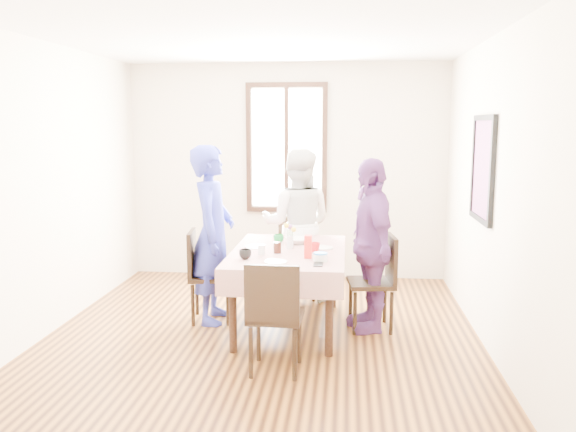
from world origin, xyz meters
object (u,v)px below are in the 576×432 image
(chair_far, at_px, (297,258))
(chair_right, at_px, (371,283))
(person_left, at_px, (213,234))
(chair_left, at_px, (212,276))
(dining_table, at_px, (289,290))
(chair_near, at_px, (276,316))
(person_far, at_px, (297,224))
(person_right, at_px, (370,245))

(chair_far, bearing_deg, chair_right, 120.85)
(chair_right, relative_size, person_left, 0.52)
(chair_left, height_order, chair_far, same)
(dining_table, xyz_separation_m, chair_right, (0.79, 0.05, 0.08))
(dining_table, height_order, chair_near, chair_near)
(person_far, bearing_deg, chair_far, -86.90)
(chair_near, bearing_deg, chair_left, 125.88)
(person_left, height_order, person_right, person_left)
(chair_far, distance_m, person_left, 1.23)
(chair_right, bearing_deg, dining_table, 86.58)
(chair_right, height_order, person_right, person_right)
(chair_far, xyz_separation_m, person_right, (0.76, -0.96, 0.37))
(dining_table, height_order, chair_right, chair_right)
(chair_far, bearing_deg, chair_left, 39.48)
(chair_far, height_order, chair_near, same)
(dining_table, relative_size, chair_near, 1.61)
(chair_left, relative_size, person_far, 0.54)
(chair_near, bearing_deg, chair_right, 54.66)
(chair_far, distance_m, chair_near, 2.01)
(chair_near, xyz_separation_m, person_far, (0.00, 1.99, 0.39))
(chair_near, height_order, person_right, person_right)
(chair_near, relative_size, person_left, 0.52)
(chair_right, relative_size, person_far, 0.54)
(chair_left, xyz_separation_m, person_left, (0.02, 0.00, 0.42))
(chair_left, bearing_deg, chair_near, 26.73)
(person_far, bearing_deg, dining_table, 93.10)
(dining_table, distance_m, chair_left, 0.80)
(chair_left, xyz_separation_m, chair_near, (0.79, -1.14, 0.00))
(person_far, height_order, person_right, person_far)
(chair_far, relative_size, person_left, 0.52)
(chair_left, bearing_deg, dining_table, 72.34)
(chair_right, bearing_deg, person_right, 83.24)
(chair_left, xyz_separation_m, person_right, (1.55, -0.09, 0.37))
(person_left, distance_m, person_far, 1.14)
(chair_far, xyz_separation_m, chair_near, (0.00, -2.01, 0.00))
(chair_far, xyz_separation_m, person_left, (-0.76, -0.87, 0.42))
(dining_table, height_order, chair_left, chair_left)
(dining_table, bearing_deg, chair_right, 3.33)
(chair_left, height_order, person_right, person_right)
(chair_near, distance_m, person_right, 1.35)
(dining_table, distance_m, person_right, 0.89)
(dining_table, relative_size, person_right, 0.89)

